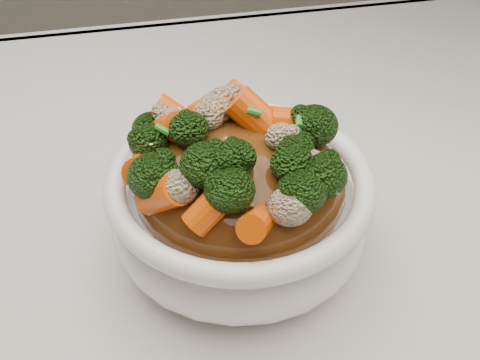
{
  "coord_description": "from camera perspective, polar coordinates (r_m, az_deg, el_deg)",
  "views": [
    {
      "loc": [
        -0.06,
        -0.36,
        1.1
      ],
      "look_at": [
        0.01,
        -0.04,
        0.82
      ],
      "focal_mm": 42.0,
      "sensor_mm": 36.0,
      "label": 1
    }
  ],
  "objects": [
    {
      "name": "sesame_seeds",
      "position": [
        0.39,
        0.0,
        6.31
      ],
      "size": [
        0.17,
        0.17,
        0.01
      ],
      "primitive_type": null,
      "rotation": [
        0.0,
        0.0,
        -0.14
      ],
      "color": "beige",
      "rests_on": "sauce_base"
    },
    {
      "name": "broccoli",
      "position": [
        0.4,
        0.0,
        6.08
      ],
      "size": [
        0.18,
        0.18,
        0.04
      ],
      "primitive_type": null,
      "rotation": [
        0.0,
        0.0,
        -0.14
      ],
      "color": "black",
      "rests_on": "sauce_base"
    },
    {
      "name": "scallions",
      "position": [
        0.39,
        0.0,
        6.31
      ],
      "size": [
        0.14,
        0.14,
        0.02
      ],
      "primitive_type": null,
      "rotation": [
        0.0,
        0.0,
        -0.14
      ],
      "color": "#24821E",
      "rests_on": "sauce_base"
    },
    {
      "name": "sauce_base",
      "position": [
        0.43,
        0.0,
        -0.29
      ],
      "size": [
        0.18,
        0.18,
        0.09
      ],
      "primitive_type": "ellipsoid",
      "rotation": [
        0.0,
        0.0,
        -0.14
      ],
      "color": "#542B0E",
      "rests_on": "bowl"
    },
    {
      "name": "carrots",
      "position": [
        0.4,
        0.0,
        6.2
      ],
      "size": [
        0.18,
        0.18,
        0.05
      ],
      "primitive_type": null,
      "rotation": [
        0.0,
        0.0,
        -0.14
      ],
      "color": "#FB5508",
      "rests_on": "sauce_base"
    },
    {
      "name": "cauliflower",
      "position": [
        0.4,
        0.0,
        5.86
      ],
      "size": [
        0.18,
        0.18,
        0.03
      ],
      "primitive_type": null,
      "rotation": [
        0.0,
        0.0,
        -0.14
      ],
      "color": "tan",
      "rests_on": "sauce_base"
    },
    {
      "name": "tablecloth",
      "position": [
        0.52,
        -1.57,
        -4.92
      ],
      "size": [
        1.2,
        0.8,
        0.04
      ],
      "primitive_type": "cube",
      "color": "silver",
      "rests_on": "dining_table"
    },
    {
      "name": "bowl",
      "position": [
        0.45,
        0.0,
        -2.98
      ],
      "size": [
        0.23,
        0.23,
        0.08
      ],
      "primitive_type": null,
      "rotation": [
        0.0,
        0.0,
        -0.14
      ],
      "color": "white",
      "rests_on": "tablecloth"
    }
  ]
}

